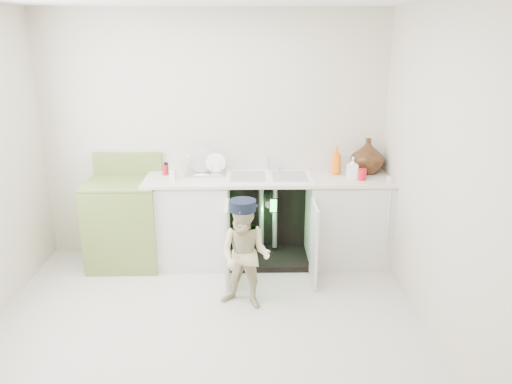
% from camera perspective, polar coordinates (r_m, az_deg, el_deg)
% --- Properties ---
extents(ground, '(3.50, 3.50, 0.00)m').
position_cam_1_polar(ground, '(4.21, -5.69, -14.81)').
color(ground, '#B9B0A2').
rests_on(ground, ground).
extents(room_shell, '(6.00, 5.50, 1.26)m').
position_cam_1_polar(room_shell, '(3.69, -6.28, 1.79)').
color(room_shell, beige).
rests_on(room_shell, ground).
extents(counter_run, '(2.44, 1.02, 1.25)m').
position_cam_1_polar(counter_run, '(5.07, 1.89, -2.79)').
color(counter_run, silver).
rests_on(counter_run, ground).
extents(avocado_stove, '(0.70, 0.65, 1.09)m').
position_cam_1_polar(avocado_stove, '(5.20, -14.69, -3.23)').
color(avocado_stove, olive).
rests_on(avocado_stove, ground).
extents(repair_worker, '(0.58, 0.82, 0.95)m').
position_cam_1_polar(repair_worker, '(4.22, -1.25, -7.14)').
color(repair_worker, beige).
rests_on(repair_worker, ground).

